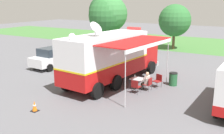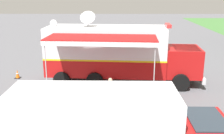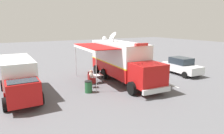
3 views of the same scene
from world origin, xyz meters
The scene contains 13 objects.
ground_plane centered at (0.00, 0.00, 0.00)m, with size 100.00×100.00×0.00m, color #5B5B60.
lot_stripe centered at (-2.95, 2.62, 0.00)m, with size 0.12×4.80×0.01m, color silver.
command_truck centered at (0.09, 0.74, 1.94)m, with size 5.27×9.64×4.53m.
folding_table centered at (2.30, 0.24, 0.67)m, with size 0.86×0.86×0.73m.
water_bottle centered at (2.15, 0.22, 0.83)m, with size 0.07×0.07×0.22m.
folding_chair_at_table centered at (3.10, 0.30, 0.51)m, with size 0.51×0.51×0.87m.
folding_chair_beside_table centered at (2.62, -0.61, 0.51)m, with size 0.51×0.51×0.87m.
folding_chair_spare_by_truck centered at (3.33, 1.35, 0.51)m, with size 0.60×0.60×0.87m.
seated_responder centered at (2.91, 0.31, 0.65)m, with size 0.68×0.58×1.25m.
trash_bin centered at (4.10, 2.24, 0.46)m, with size 0.57×0.57×0.91m.
traffic_cone centered at (-0.72, -5.89, 0.28)m, with size 0.36×0.36×0.58m.
support_truck centered at (8.73, 0.34, 1.39)m, with size 2.42×6.83×2.70m.
car_behind_truck centered at (-6.67, 1.82, 0.88)m, with size 2.21×4.30×1.76m.
Camera 2 is at (16.32, 0.46, 5.66)m, focal length 43.45 mm.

